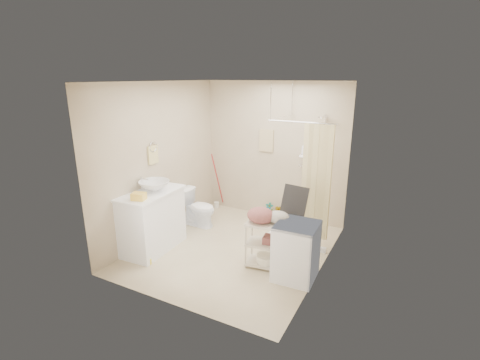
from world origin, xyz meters
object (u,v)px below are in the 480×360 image
object	(u,v)px
vanity	(152,221)
toilet	(198,207)
laundry_rack	(267,240)
washing_machine	(296,251)

from	to	relation	value
vanity	toilet	bearing A→B (deg)	81.05
toilet	laundry_rack	bearing A→B (deg)	-111.54
vanity	laundry_rack	bearing A→B (deg)	7.67
toilet	washing_machine	distance (m)	2.34
vanity	laundry_rack	distance (m)	1.87
washing_machine	laundry_rack	distance (m)	0.47
toilet	laundry_rack	size ratio (longest dim) A/B	0.84
toilet	laundry_rack	world-z (taller)	laundry_rack
laundry_rack	vanity	bearing A→B (deg)	-178.04
vanity	laundry_rack	size ratio (longest dim) A/B	1.33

